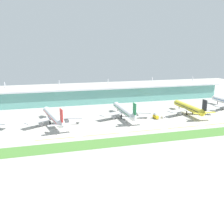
{
  "coord_description": "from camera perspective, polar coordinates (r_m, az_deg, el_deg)",
  "views": [
    {
      "loc": [
        -82.87,
        -189.69,
        61.73
      ],
      "look_at": [
        -17.75,
        31.54,
        7.0
      ],
      "focal_mm": 42.86,
      "sensor_mm": 36.0,
      "label": 1
    }
  ],
  "objects": [
    {
      "name": "ground_plane",
      "position": [
        216.01,
        6.91,
        -3.35
      ],
      "size": [
        600.0,
        600.0,
        0.0
      ],
      "primitive_type": "plane",
      "color": "#A8A59E"
    },
    {
      "name": "terminal_building",
      "position": [
        319.01,
        -1.12,
        3.94
      ],
      "size": [
        288.0,
        34.0,
        27.74
      ],
      "color": "#5B9E93",
      "rests_on": "ground"
    },
    {
      "name": "airliner_near_middle",
      "position": [
        227.67,
        -12.42,
        -1.02
      ],
      "size": [
        48.29,
        65.93,
        18.9
      ],
      "color": "white",
      "rests_on": "ground"
    },
    {
      "name": "airliner_center",
      "position": [
        243.9,
        2.65,
        0.24
      ],
      "size": [
        48.78,
        63.77,
        18.9
      ],
      "color": "silver",
      "rests_on": "ground"
    },
    {
      "name": "airliner_far_middle",
      "position": [
        266.9,
        16.14,
        0.86
      ],
      "size": [
        48.75,
        59.81,
        18.9
      ],
      "color": "yellow",
      "rests_on": "ground"
    },
    {
      "name": "taxiway_stripe_west",
      "position": [
        192.73,
        -12.06,
        -5.63
      ],
      "size": [
        28.0,
        0.7,
        0.04
      ],
      "primitive_type": "cube",
      "color": "yellow",
      "rests_on": "ground"
    },
    {
      "name": "taxiway_stripe_mid_west",
      "position": [
        197.76,
        -2.16,
        -4.84
      ],
      "size": [
        28.0,
        0.7,
        0.04
      ],
      "primitive_type": "cube",
      "color": "yellow",
      "rests_on": "ground"
    },
    {
      "name": "taxiway_stripe_centre",
      "position": [
        208.29,
        6.96,
        -3.99
      ],
      "size": [
        28.0,
        0.7,
        0.04
      ],
      "primitive_type": "cube",
      "color": "yellow",
      "rests_on": "ground"
    },
    {
      "name": "taxiway_stripe_mid_east",
      "position": [
        223.54,
        15.01,
        -3.14
      ],
      "size": [
        28.0,
        0.7,
        0.04
      ],
      "primitive_type": "cube",
      "color": "yellow",
      "rests_on": "ground"
    },
    {
      "name": "taxiway_stripe_east",
      "position": [
        242.63,
        21.9,
        -2.37
      ],
      "size": [
        28.0,
        0.7,
        0.04
      ],
      "primitive_type": "cube",
      "color": "yellow",
      "rests_on": "ground"
    },
    {
      "name": "grass_verge",
      "position": [
        193.82,
        9.9,
        -5.41
      ],
      "size": [
        300.0,
        18.0,
        0.1
      ],
      "primitive_type": "cube",
      "color": "#477A33",
      "rests_on": "ground"
    },
    {
      "name": "fuel_truck",
      "position": [
        244.84,
        9.29,
        -0.89
      ],
      "size": [
        2.91,
        7.29,
        4.95
      ],
      "color": "gold",
      "rests_on": "ground"
    },
    {
      "name": "baggage_cart",
      "position": [
        248.5,
        10.84,
        -0.98
      ],
      "size": [
        4.02,
        3.15,
        2.48
      ],
      "color": "silver",
      "rests_on": "ground"
    }
  ]
}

